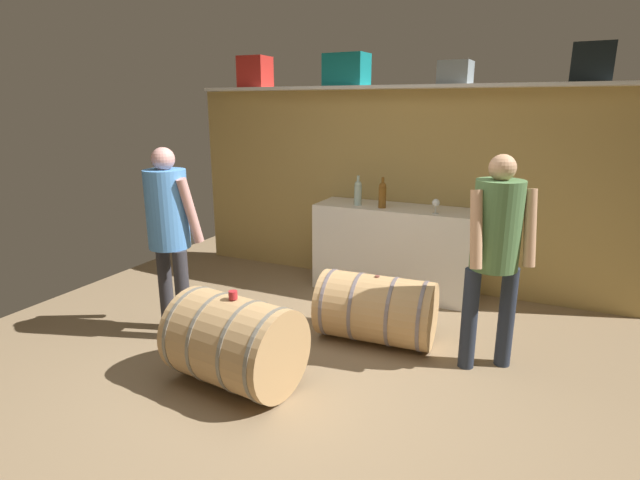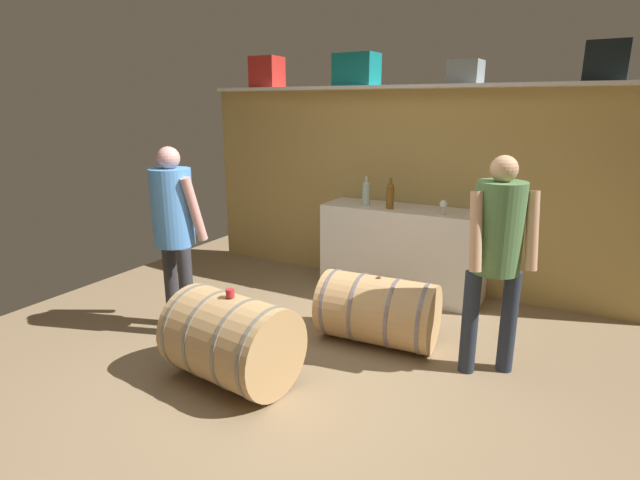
% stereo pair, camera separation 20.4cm
% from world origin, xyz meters
% --- Properties ---
extents(ground_plane, '(5.99, 8.11, 0.02)m').
position_xyz_m(ground_plane, '(0.00, 0.61, -0.01)').
color(ground_plane, '#8C7454').
extents(back_wall_panel, '(4.79, 0.10, 2.05)m').
position_xyz_m(back_wall_panel, '(0.00, 2.46, 1.02)').
color(back_wall_panel, tan).
rests_on(back_wall_panel, ground).
extents(high_shelf_board, '(4.40, 0.40, 0.03)m').
position_xyz_m(high_shelf_board, '(0.00, 2.31, 2.06)').
color(high_shelf_board, silver).
rests_on(high_shelf_board, back_wall_panel).
extents(toolcase_red, '(0.32, 0.31, 0.33)m').
position_xyz_m(toolcase_red, '(-1.65, 2.31, 2.24)').
color(toolcase_red, red).
rests_on(toolcase_red, high_shelf_board).
extents(toolcase_teal, '(0.45, 0.31, 0.32)m').
position_xyz_m(toolcase_teal, '(-0.56, 2.31, 2.24)').
color(toolcase_teal, '#128284').
rests_on(toolcase_teal, high_shelf_board).
extents(toolcase_grey, '(0.30, 0.30, 0.21)m').
position_xyz_m(toolcase_grey, '(0.54, 2.31, 2.18)').
color(toolcase_grey, gray).
rests_on(toolcase_grey, high_shelf_board).
extents(toolcase_black, '(0.34, 0.22, 0.32)m').
position_xyz_m(toolcase_black, '(1.67, 2.31, 2.24)').
color(toolcase_black, black).
rests_on(toolcase_black, high_shelf_board).
extents(work_cabinet, '(1.63, 0.53, 0.90)m').
position_xyz_m(work_cabinet, '(0.07, 2.13, 0.45)').
color(work_cabinet, white).
rests_on(work_cabinet, ground).
extents(wine_bottle_amber, '(0.08, 0.08, 0.31)m').
position_xyz_m(wine_bottle_amber, '(-0.04, 2.02, 1.04)').
color(wine_bottle_amber, brown).
rests_on(wine_bottle_amber, work_cabinet).
extents(wine_bottle_clear, '(0.08, 0.08, 0.30)m').
position_xyz_m(wine_bottle_clear, '(-0.31, 2.06, 1.03)').
color(wine_bottle_clear, '#ABC4B8').
rests_on(wine_bottle_clear, work_cabinet).
extents(wine_glass, '(0.07, 0.07, 0.14)m').
position_xyz_m(wine_glass, '(0.50, 1.98, 1.00)').
color(wine_glass, white).
rests_on(wine_glass, work_cabinet).
extents(wine_barrel_near, '(0.92, 0.73, 0.64)m').
position_xyz_m(wine_barrel_near, '(-0.40, -0.07, 0.32)').
color(wine_barrel_near, tan).
rests_on(wine_barrel_near, ground).
extents(wine_barrel_far, '(0.95, 0.60, 0.57)m').
position_xyz_m(wine_barrel_far, '(0.28, 0.97, 0.28)').
color(wine_barrel_far, tan).
rests_on(wine_barrel_far, ground).
extents(tasting_cup, '(0.06, 0.06, 0.06)m').
position_xyz_m(tasting_cup, '(-0.39, -0.07, 0.66)').
color(tasting_cup, red).
rests_on(tasting_cup, wine_barrel_near).
extents(winemaker_pouring, '(0.50, 0.43, 1.58)m').
position_xyz_m(winemaker_pouring, '(-1.31, 0.39, 0.97)').
color(winemaker_pouring, '#323137').
rests_on(winemaker_pouring, ground).
extents(visitor_tasting, '(0.48, 0.44, 1.58)m').
position_xyz_m(visitor_tasting, '(1.15, 0.92, 0.97)').
color(visitor_tasting, '#262E3D').
rests_on(visitor_tasting, ground).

